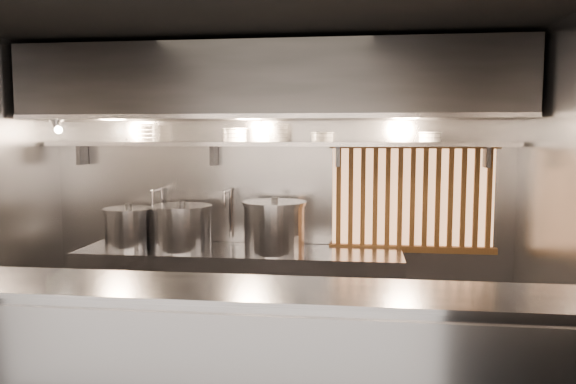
% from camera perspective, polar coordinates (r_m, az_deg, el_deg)
% --- Properties ---
extents(ceiling, '(4.50, 4.50, 0.00)m').
position_cam_1_polar(ceiling, '(4.07, -4.47, 17.67)').
color(ceiling, black).
rests_on(ceiling, wall_back).
extents(wall_back, '(4.50, 0.00, 4.50)m').
position_cam_1_polar(wall_back, '(5.49, -1.16, -0.10)').
color(wall_back, gray).
rests_on(wall_back, floor).
extents(serving_counter, '(4.50, 0.56, 1.13)m').
position_cam_1_polar(serving_counter, '(3.35, -7.69, -18.81)').
color(serving_counter, gray).
rests_on(serving_counter, floor).
extents(cooking_bench, '(3.00, 0.70, 0.90)m').
position_cam_1_polar(cooking_bench, '(5.37, -4.96, -10.60)').
color(cooking_bench, gray).
rests_on(cooking_bench, floor).
extents(bowl_shelf, '(4.40, 0.34, 0.04)m').
position_cam_1_polar(bowl_shelf, '(5.28, -1.46, 4.89)').
color(bowl_shelf, gray).
rests_on(bowl_shelf, wall_back).
extents(exhaust_hood, '(4.40, 0.81, 0.65)m').
position_cam_1_polar(exhaust_hood, '(5.09, -1.87, 11.00)').
color(exhaust_hood, '#2D2D30').
rests_on(exhaust_hood, ceiling).
extents(wood_screen, '(1.56, 0.09, 1.04)m').
position_cam_1_polar(wood_screen, '(5.41, 12.52, -0.53)').
color(wood_screen, '#F7AB6F').
rests_on(wood_screen, wall_back).
extents(faucet_left, '(0.04, 0.30, 0.50)m').
position_cam_1_polar(faucet_left, '(5.66, -12.97, -1.02)').
color(faucet_left, silver).
rests_on(faucet_left, wall_back).
extents(faucet_right, '(0.04, 0.30, 0.50)m').
position_cam_1_polar(faucet_right, '(5.45, -6.05, -1.15)').
color(faucet_right, silver).
rests_on(faucet_right, wall_back).
extents(heat_lamp, '(0.25, 0.35, 0.20)m').
position_cam_1_polar(heat_lamp, '(5.47, -22.47, 6.45)').
color(heat_lamp, gray).
rests_on(heat_lamp, exhaust_hood).
extents(pendant_bulb, '(0.09, 0.09, 0.19)m').
position_cam_1_polar(pendant_bulb, '(5.18, -2.77, 5.78)').
color(pendant_bulb, '#2D2D30').
rests_on(pendant_bulb, exhaust_hood).
extents(stock_pot_left, '(0.67, 0.67, 0.46)m').
position_cam_1_polar(stock_pot_left, '(5.33, -10.69, -3.53)').
color(stock_pot_left, gray).
rests_on(stock_pot_left, cooking_bench).
extents(stock_pot_mid, '(0.57, 0.57, 0.42)m').
position_cam_1_polar(stock_pot_mid, '(5.54, -15.84, -3.49)').
color(stock_pot_mid, gray).
rests_on(stock_pot_mid, cooking_bench).
extents(stock_pot_right, '(0.70, 0.70, 0.50)m').
position_cam_1_polar(stock_pot_right, '(5.11, -1.36, -3.53)').
color(stock_pot_right, gray).
rests_on(stock_pot_right, cooking_bench).
extents(bowl_stack_0, '(0.21, 0.21, 0.17)m').
position_cam_1_polar(bowl_stack_0, '(5.60, -14.06, 5.84)').
color(bowl_stack_0, silver).
rests_on(bowl_stack_0, bowl_shelf).
extents(bowl_stack_1, '(0.24, 0.24, 0.13)m').
position_cam_1_polar(bowl_stack_1, '(5.35, -5.44, 5.80)').
color(bowl_stack_1, silver).
rests_on(bowl_stack_1, bowl_shelf).
extents(bowl_stack_2, '(0.20, 0.20, 0.17)m').
position_cam_1_polar(bowl_stack_2, '(5.28, -0.98, 6.03)').
color(bowl_stack_2, silver).
rests_on(bowl_stack_2, bowl_shelf).
extents(bowl_stack_3, '(0.22, 0.22, 0.09)m').
position_cam_1_polar(bowl_stack_3, '(5.23, 3.50, 5.61)').
color(bowl_stack_3, silver).
rests_on(bowl_stack_3, bowl_shelf).
extents(bowl_stack_4, '(0.21, 0.21, 0.09)m').
position_cam_1_polar(bowl_stack_4, '(5.26, 14.22, 5.45)').
color(bowl_stack_4, silver).
rests_on(bowl_stack_4, bowl_shelf).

